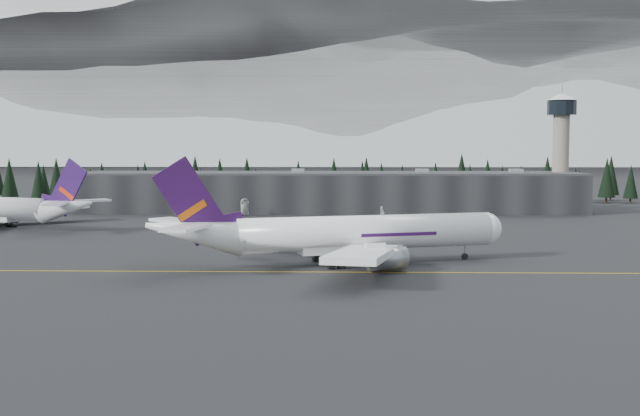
{
  "coord_description": "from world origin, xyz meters",
  "views": [
    {
      "loc": [
        4.23,
        -133.64,
        20.72
      ],
      "look_at": [
        0.0,
        20.0,
        9.0
      ],
      "focal_mm": 45.0,
      "sensor_mm": 36.0,
      "label": 1
    }
  ],
  "objects_px": {
    "jet_main": "(335,234)",
    "gse_vehicle_a": "(244,214)",
    "control_tower": "(561,139)",
    "gse_vehicle_b": "(382,217)",
    "terminal": "(329,192)"
  },
  "relations": [
    {
      "from": "gse_vehicle_b",
      "to": "jet_main",
      "type": "bearing_deg",
      "value": -7.57
    },
    {
      "from": "gse_vehicle_a",
      "to": "gse_vehicle_b",
      "type": "height_order",
      "value": "gse_vehicle_a"
    },
    {
      "from": "control_tower",
      "to": "gse_vehicle_b",
      "type": "height_order",
      "value": "control_tower"
    },
    {
      "from": "gse_vehicle_a",
      "to": "gse_vehicle_b",
      "type": "bearing_deg",
      "value": -42.41
    },
    {
      "from": "terminal",
      "to": "jet_main",
      "type": "relative_size",
      "value": 2.51
    },
    {
      "from": "jet_main",
      "to": "gse_vehicle_a",
      "type": "distance_m",
      "value": 103.41
    },
    {
      "from": "gse_vehicle_a",
      "to": "gse_vehicle_b",
      "type": "xyz_separation_m",
      "value": [
        40.94,
        -9.95,
        -0.09
      ]
    },
    {
      "from": "gse_vehicle_a",
      "to": "gse_vehicle_b",
      "type": "distance_m",
      "value": 42.13
    },
    {
      "from": "gse_vehicle_a",
      "to": "control_tower",
      "type": "bearing_deg",
      "value": -16.21
    },
    {
      "from": "gse_vehicle_b",
      "to": "gse_vehicle_a",
      "type": "bearing_deg",
      "value": -103.14
    },
    {
      "from": "terminal",
      "to": "gse_vehicle_a",
      "type": "xyz_separation_m",
      "value": [
        -25.12,
        -19.25,
        -5.57
      ]
    },
    {
      "from": "jet_main",
      "to": "gse_vehicle_b",
      "type": "distance_m",
      "value": 90.44
    },
    {
      "from": "control_tower",
      "to": "jet_main",
      "type": "distance_m",
      "value": 142.42
    },
    {
      "from": "terminal",
      "to": "jet_main",
      "type": "bearing_deg",
      "value": -88.5
    },
    {
      "from": "gse_vehicle_b",
      "to": "terminal",
      "type": "bearing_deg",
      "value": -151.03
    }
  ]
}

